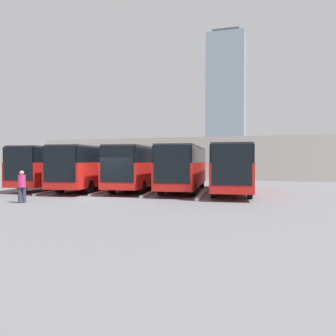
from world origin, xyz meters
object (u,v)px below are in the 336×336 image
bus_3 (94,166)px  pedestrian (22,186)px  bus_0 (231,167)px  bus_2 (140,166)px  bus_4 (58,166)px  bus_1 (184,166)px

bus_3 → pedestrian: bus_3 is taller
bus_0 → bus_2: (7.17, -0.56, 0.00)m
bus_4 → pedestrian: size_ratio=6.17×
bus_0 → pedestrian: (10.54, 8.62, -0.92)m
bus_2 → bus_1: bearing=173.8°
bus_0 → bus_3: 10.77m
bus_1 → bus_3: bearing=0.8°
bus_3 → pedestrian: bearing=85.9°
bus_0 → bus_3: size_ratio=1.00×
bus_2 → bus_4: 7.18m
bus_0 → bus_3: bearing=-4.0°
bus_1 → bus_2: 3.59m
bus_2 → bus_3: same height
bus_4 → bus_3: bearing=166.8°
bus_1 → bus_4: same height
bus_4 → bus_1: bearing=176.2°
bus_2 → bus_4: bearing=-2.6°
bus_0 → pedestrian: bus_0 is taller
bus_0 → bus_2: same height
bus_0 → bus_4: 14.35m
bus_0 → bus_1: size_ratio=1.00×
bus_2 → bus_4: same height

